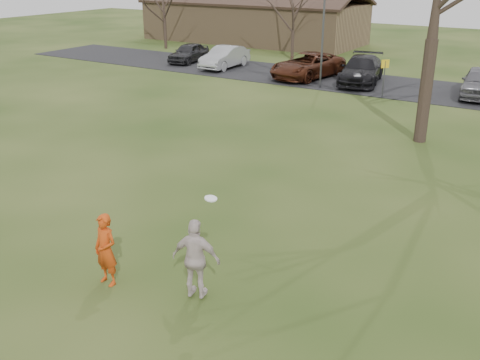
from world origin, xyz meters
name	(u,v)px	position (x,y,z in m)	size (l,w,h in m)	color
ground	(146,297)	(0.00, 0.00, 0.00)	(120.00, 120.00, 0.00)	#1E380F
parking_strip	(433,91)	(0.00, 25.00, 0.02)	(62.00, 6.50, 0.04)	black
player_defender	(106,250)	(-1.12, -0.01, 0.88)	(0.64, 0.42, 1.76)	#C13F0F
car_0	(189,53)	(-17.94, 25.30, 0.73)	(1.64, 4.07, 1.39)	#27272A
car_1	(225,57)	(-14.34, 24.72, 0.79)	(1.59, 4.55, 1.50)	#A1A3A7
car_2	(308,65)	(-7.89, 24.63, 0.83)	(2.62, 5.69, 1.58)	#492011
car_3	(361,70)	(-4.37, 24.89, 0.84)	(2.25, 5.54, 1.61)	black
car_4	(480,82)	(2.52, 24.84, 0.85)	(1.90, 4.73, 1.61)	slate
catching_play	(196,259)	(1.01, 0.60, 1.00)	(1.18, 0.73, 2.41)	beige
building	(253,20)	(-20.00, 38.00, 1.93)	(20.60, 8.50, 5.14)	#8C6D4C
lamp_post	(324,19)	(-6.00, 22.50, 3.97)	(0.34, 0.34, 6.27)	#47474C
sign_yellow	(385,71)	(-2.00, 22.00, 1.45)	(0.35, 0.35, 2.08)	#47474C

